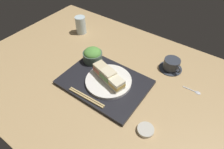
% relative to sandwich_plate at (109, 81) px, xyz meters
% --- Properties ---
extents(ground_plane, '(1.40, 1.00, 0.03)m').
position_rel_sandwich_plate_xyz_m(ground_plane, '(-0.07, 0.03, -0.04)').
color(ground_plane, tan).
extents(serving_tray, '(0.41, 0.30, 0.02)m').
position_rel_sandwich_plate_xyz_m(serving_tray, '(-0.02, -0.01, -0.02)').
color(serving_tray, black).
rests_on(serving_tray, ground_plane).
extents(sandwich_plate, '(0.22, 0.22, 0.02)m').
position_rel_sandwich_plate_xyz_m(sandwich_plate, '(0.00, 0.00, 0.00)').
color(sandwich_plate, white).
rests_on(sandwich_plate, serving_tray).
extents(sandwich_near, '(0.08, 0.07, 0.05)m').
position_rel_sandwich_plate_xyz_m(sandwich_near, '(-0.06, 0.02, 0.03)').
color(sandwich_near, beige).
rests_on(sandwich_near, sandwich_plate).
extents(sandwich_middle, '(0.08, 0.07, 0.06)m').
position_rel_sandwich_plate_xyz_m(sandwich_middle, '(0.00, -0.00, 0.04)').
color(sandwich_middle, beige).
rests_on(sandwich_middle, sandwich_plate).
extents(sandwich_far, '(0.08, 0.07, 0.05)m').
position_rel_sandwich_plate_xyz_m(sandwich_far, '(0.06, -0.02, 0.03)').
color(sandwich_far, '#EFE5C1').
rests_on(sandwich_far, sandwich_plate).
extents(salad_bowl, '(0.10, 0.10, 0.08)m').
position_rel_sandwich_plate_xyz_m(salad_bowl, '(-0.16, 0.08, 0.03)').
color(salad_bowl, '#4C6051').
rests_on(salad_bowl, serving_tray).
extents(chopsticks_pair, '(0.19, 0.02, 0.01)m').
position_rel_sandwich_plate_xyz_m(chopsticks_pair, '(-0.02, -0.14, -0.00)').
color(chopsticks_pair, tan).
rests_on(chopsticks_pair, serving_tray).
extents(coffee_cup, '(0.12, 0.12, 0.06)m').
position_rel_sandwich_plate_xyz_m(coffee_cup, '(0.20, 0.28, 0.00)').
color(coffee_cup, '#333842').
rests_on(coffee_cup, ground_plane).
extents(drinking_glass, '(0.07, 0.07, 0.11)m').
position_rel_sandwich_plate_xyz_m(drinking_glass, '(-0.42, 0.27, 0.03)').
color(drinking_glass, silver).
rests_on(drinking_glass, ground_plane).
extents(small_sauce_dish, '(0.07, 0.07, 0.02)m').
position_rel_sandwich_plate_xyz_m(small_sauce_dish, '(0.27, -0.12, -0.02)').
color(small_sauce_dish, beige).
rests_on(small_sauce_dish, ground_plane).
extents(teaspoon, '(0.09, 0.02, 0.01)m').
position_rel_sandwich_plate_xyz_m(teaspoon, '(0.37, 0.20, -0.02)').
color(teaspoon, silver).
rests_on(teaspoon, ground_plane).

